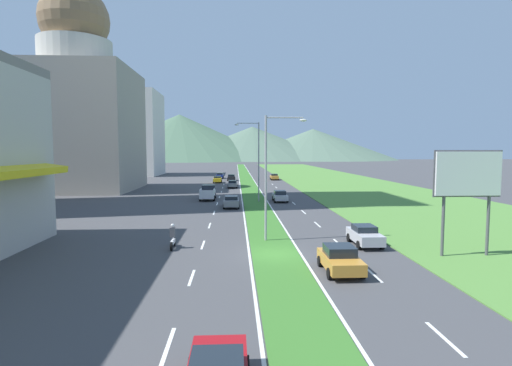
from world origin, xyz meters
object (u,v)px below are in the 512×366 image
Objects in this scene: car_8 at (340,259)px; motorcycle_rider at (173,238)px; car_0 at (274,177)px; car_1 at (280,196)px; car_9 at (220,176)px; street_lamp_near at (270,169)px; pickup_truck_0 at (208,193)px; car_7 at (218,179)px; street_lamp_mid at (256,157)px; car_5 at (233,184)px; car_6 at (231,177)px; car_3 at (365,235)px; car_2 at (231,201)px; billboard_roadside at (468,179)px.

motorcycle_rider is at bearing -120.41° from car_8.
car_1 is (-3.23, -41.30, 0.01)m from car_0.
motorcycle_rider reaches higher than car_9.
pickup_truck_0 is at bearing 103.84° from street_lamp_near.
car_7 is at bearing 96.58° from street_lamp_near.
street_lamp_mid is 2.57× the size of car_5.
car_7 is at bearing -171.37° from car_8.
car_6 is 72.31m from car_8.
car_5 is 1.00× the size of car_6.
car_3 is at bearing -167.16° from car_7.
street_lamp_near reaches higher than car_2.
car_0 is 47.95m from car_2.
billboard_roadside is 1.61× the size of car_1.
car_8 reaches higher than car_6.
car_8 is at bearing -166.28° from car_2.
car_3 is 1.01× the size of car_8.
car_9 is (-9.96, 79.26, -0.03)m from car_8.
car_7 is 66.33m from car_8.
car_3 is at bearing 7.45° from car_1.
car_6 is (-0.42, 18.71, 0.02)m from car_5.
street_lamp_near reaches higher than car_7.
car_8 reaches higher than car_7.
car_9 is (-3.44, 52.54, -0.02)m from car_2.
street_lamp_near is 8.57m from car_3.
street_lamp_near is 1.37× the size of billboard_roadside.
car_6 is at bearing 95.47° from street_lamp_mid.
car_3 is (-5.60, 3.45, -4.41)m from billboard_roadside.
street_lamp_near reaches higher than car_9.
car_2 is 1.10× the size of car_8.
car_6 is at bearing 1.27° from car_5.
billboard_roadside reaches higher than car_0.
street_lamp_near is 2.41× the size of car_8.
pickup_truck_0 is at bearing 175.38° from car_6.
street_lamp_mid reaches higher than car_8.
street_lamp_mid is at bearing -171.81° from car_9.
pickup_truck_0 reaches higher than car_0.
car_1 reaches higher than car_7.
billboard_roadside reaches higher than car_2.
street_lamp_near reaches higher than motorcycle_rider.
car_7 is (-2.97, -6.39, 0.00)m from car_6.
street_lamp_near is 2.39× the size of car_3.
car_9 is at bearing 95.33° from street_lamp_near.
car_1 is at bearing -172.55° from car_3.
car_0 is at bearing -11.62° from motorcycle_rider.
car_9 is 44.13m from pickup_truck_0.
street_lamp_mid is 2.57× the size of car_6.
car_7 is 30.46m from pickup_truck_0.
street_lamp_mid is 2.66× the size of car_7.
car_8 is (-0.15, -32.34, 0.01)m from car_1.
car_2 is 27.50m from car_8.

